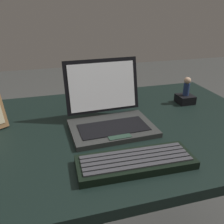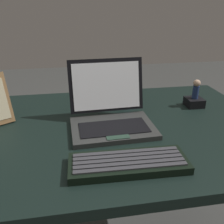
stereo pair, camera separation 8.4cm
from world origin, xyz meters
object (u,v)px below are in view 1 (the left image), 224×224
at_px(figurine, 187,86).
at_px(coffee_mug, 115,94).
at_px(external_keyboard, 136,162).
at_px(laptop_front, 109,114).
at_px(figurine_stand, 185,99).

distance_m(figurine, coffee_mug, 0.33).
bearing_deg(external_keyboard, laptop_front, 91.93).
distance_m(external_keyboard, figurine, 0.56).
bearing_deg(coffee_mug, figurine, -15.80).
bearing_deg(coffee_mug, external_keyboard, -99.23).
bearing_deg(laptop_front, coffee_mug, 68.22).
bearing_deg(laptop_front, figurine_stand, 17.55).
bearing_deg(figurine_stand, external_keyboard, -135.33).
xyz_separation_m(external_keyboard, coffee_mug, (0.08, 0.48, 0.03)).
distance_m(laptop_front, external_keyboard, 0.26).
xyz_separation_m(figurine_stand, figurine, (0.00, 0.00, 0.07)).
distance_m(figurine_stand, coffee_mug, 0.33).
xyz_separation_m(laptop_front, figurine_stand, (0.40, 0.13, -0.03)).
height_order(external_keyboard, figurine, figurine).
height_order(figurine, coffee_mug, figurine).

